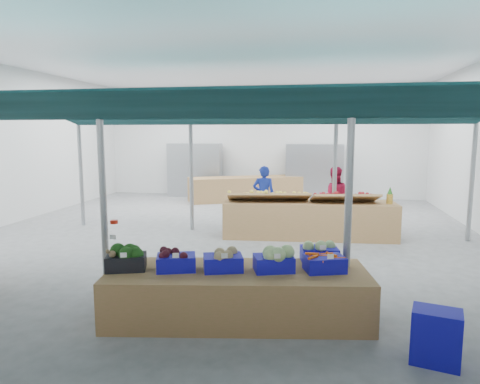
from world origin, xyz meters
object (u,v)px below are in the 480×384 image
(veg_counter, at_px, (237,294))
(vendor_left, at_px, (264,196))
(fruit_counter, at_px, (309,220))
(crate_stack, at_px, (436,337))
(vendor_right, at_px, (334,198))

(veg_counter, bearing_deg, vendor_left, 84.83)
(veg_counter, relative_size, fruit_counter, 0.86)
(crate_stack, bearing_deg, vendor_left, 112.24)
(vendor_left, bearing_deg, vendor_right, 175.50)
(vendor_left, height_order, vendor_right, same)
(fruit_counter, height_order, crate_stack, fruit_counter)
(crate_stack, height_order, vendor_right, vendor_right)
(veg_counter, distance_m, vendor_right, 5.93)
(crate_stack, bearing_deg, veg_counter, 162.60)
(veg_counter, bearing_deg, vendor_right, 67.15)
(veg_counter, xyz_separation_m, vendor_left, (-0.36, 5.74, 0.46))
(fruit_counter, relative_size, crate_stack, 6.70)
(vendor_left, distance_m, vendor_right, 1.80)
(crate_stack, bearing_deg, vendor_right, 97.40)
(fruit_counter, xyz_separation_m, crate_stack, (1.44, -5.35, -0.13))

